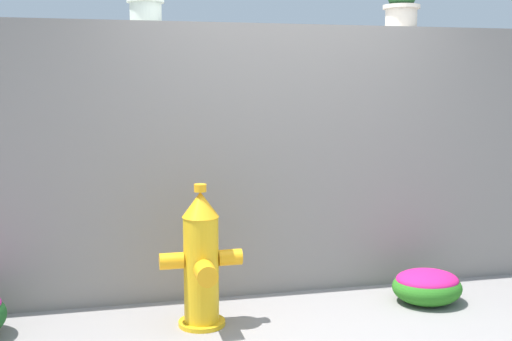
# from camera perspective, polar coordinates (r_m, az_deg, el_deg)

# --- Properties ---
(stone_wall) EXTENTS (6.79, 0.39, 2.05)m
(stone_wall) POSITION_cam_1_polar(r_m,az_deg,el_deg) (4.94, 1.86, 1.05)
(stone_wall) COLOR gray
(stone_wall) RESTS_ON ground
(potted_plant_2) EXTENTS (0.30, 0.30, 0.37)m
(potted_plant_2) POSITION_cam_1_polar(r_m,az_deg,el_deg) (5.35, 13.07, 14.56)
(potted_plant_2) COLOR beige
(potted_plant_2) RESTS_ON stone_wall
(fire_hydrant) EXTENTS (0.55, 0.45, 0.96)m
(fire_hydrant) POSITION_cam_1_polar(r_m,az_deg,el_deg) (4.23, -4.98, -8.25)
(fire_hydrant) COLOR yellow
(fire_hydrant) RESTS_ON ground
(flower_bush_left) EXTENTS (0.52, 0.47, 0.25)m
(flower_bush_left) POSITION_cam_1_polar(r_m,az_deg,el_deg) (4.90, 15.25, -9.99)
(flower_bush_left) COLOR #2A741E
(flower_bush_left) RESTS_ON ground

